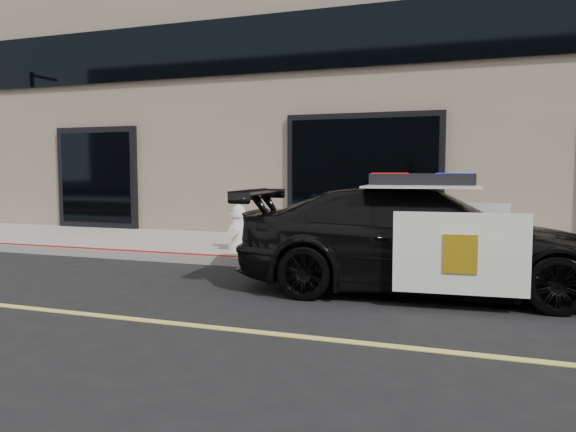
% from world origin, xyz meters
% --- Properties ---
extents(ground, '(120.00, 120.00, 0.00)m').
position_xyz_m(ground, '(0.00, 0.00, 0.00)').
color(ground, black).
rests_on(ground, ground).
extents(sidewalk_n, '(60.00, 3.50, 0.15)m').
position_xyz_m(sidewalk_n, '(0.00, 5.25, 0.07)').
color(sidewalk_n, gray).
rests_on(sidewalk_n, ground).
extents(building_n, '(60.00, 7.00, 12.00)m').
position_xyz_m(building_n, '(0.00, 10.50, 6.00)').
color(building_n, '#756856').
rests_on(building_n, ground).
extents(police_car, '(2.76, 5.20, 1.60)m').
position_xyz_m(police_car, '(0.75, 2.48, 0.72)').
color(police_car, black).
rests_on(police_car, ground).
extents(fire_hydrant, '(0.39, 0.54, 0.86)m').
position_xyz_m(fire_hydrant, '(-2.82, 4.42, 0.55)').
color(fire_hydrant, white).
rests_on(fire_hydrant, sidewalk_n).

